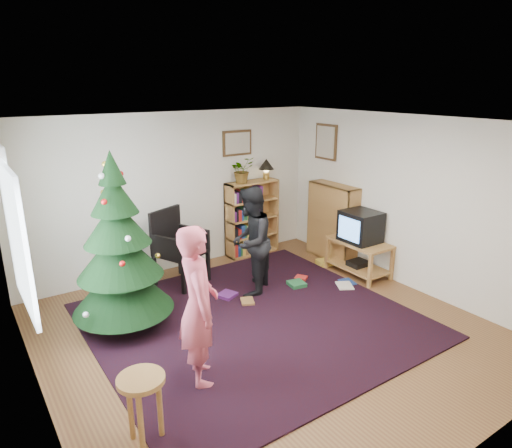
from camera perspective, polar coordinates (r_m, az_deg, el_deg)
floor at (r=5.74m, az=1.34°, el=-13.23°), size 5.00×5.00×0.00m
ceiling at (r=4.96m, az=1.55°, el=12.50°), size 5.00×5.00×0.00m
wall_back at (r=7.32m, az=-10.08°, el=3.87°), size 5.00×0.02×2.50m
wall_front at (r=3.66m, az=25.40°, el=-11.54°), size 5.00×0.02×2.50m
wall_left at (r=4.36m, az=-26.56°, el=-7.09°), size 0.02×5.00×2.50m
wall_right at (r=6.92m, az=18.51°, el=2.47°), size 0.02×5.00×2.50m
rug at (r=5.95m, az=-0.38°, el=-11.93°), size 3.80×3.60×0.02m
window_pane at (r=4.84m, az=-27.68°, el=-1.74°), size 0.04×1.20×1.40m
curtain at (r=5.51m, az=-28.24°, el=0.33°), size 0.06×0.35×1.60m
picture_back at (r=7.70m, az=-2.37°, el=10.08°), size 0.55×0.03×0.42m
picture_right at (r=7.93m, az=8.76°, el=10.11°), size 0.03×0.50×0.60m
christmas_tree at (r=5.69m, az=-16.69°, el=-4.04°), size 1.21×1.21×2.20m
bookshelf_back at (r=7.96m, az=-0.50°, el=0.88°), size 0.95×0.30×1.30m
bookshelf_right at (r=7.83m, az=9.55°, el=0.33°), size 0.30×0.95×1.30m
tv_stand at (r=7.36m, az=12.71°, el=-3.70°), size 0.55×0.98×0.55m
crt_tv at (r=7.21m, az=12.93°, el=-0.30°), size 0.51×0.55×0.48m
armchair at (r=6.92m, az=-9.86°, el=-2.34°), size 0.82×0.84×1.13m
stool at (r=4.05m, az=-14.07°, el=-19.79°), size 0.39×0.39×0.65m
person_standing at (r=4.56m, az=-7.22°, el=-10.11°), size 0.56×0.69×1.65m
person_by_chair at (r=6.39m, az=-0.69°, el=-2.20°), size 0.96×0.94×1.56m
potted_plant at (r=7.66m, az=-1.77°, el=6.76°), size 0.40×0.36×0.43m
table_lamp at (r=7.93m, az=1.30°, el=7.32°), size 0.27×0.27×0.36m
floor_clutter at (r=6.91m, az=5.53°, el=-7.36°), size 2.18×1.02×0.08m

